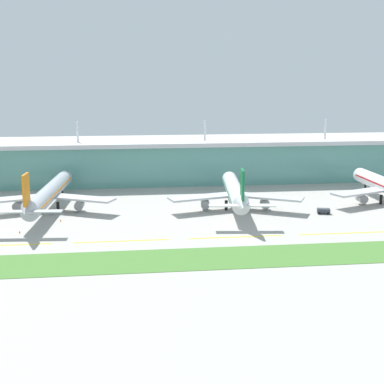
{
  "coord_description": "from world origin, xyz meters",
  "views": [
    {
      "loc": [
        -34.44,
        -147.16,
        46.95
      ],
      "look_at": [
        -12.05,
        38.52,
        7.0
      ],
      "focal_mm": 50.23,
      "sensor_mm": 36.0,
      "label": 1
    }
  ],
  "objects": [
    {
      "name": "taxiway_stripe_centre",
      "position": [
        -3.0,
        4.97,
        0.02
      ],
      "size": [
        28.0,
        0.7,
        0.04
      ],
      "primitive_type": "cube",
      "color": "yellow",
      "rests_on": "ground"
    },
    {
      "name": "airliner_near_middle",
      "position": [
        -62.77,
        44.94,
        6.46
      ],
      "size": [
        48.67,
        70.18,
        18.9
      ],
      "color": "#ADB2BC",
      "rests_on": "ground"
    },
    {
      "name": "taxiway_stripe_west",
      "position": [
        -71.0,
        4.97,
        0.02
      ],
      "size": [
        28.0,
        0.7,
        0.04
      ],
      "primitive_type": "cube",
      "color": "yellow",
      "rests_on": "ground"
    },
    {
      "name": "grass_verge",
      "position": [
        0.0,
        -13.29,
        0.05
      ],
      "size": [
        300.0,
        18.0,
        0.1
      ],
      "primitive_type": "cube",
      "color": "#477A33",
      "rests_on": "ground"
    },
    {
      "name": "taxiway_stripe_mid_west",
      "position": [
        -37.0,
        4.97,
        0.02
      ],
      "size": [
        28.0,
        0.7,
        0.04
      ],
      "primitive_type": "cube",
      "color": "yellow",
      "rests_on": "ground"
    },
    {
      "name": "safety_cone_left_wingtip",
      "position": [
        -57.28,
        29.79,
        0.35
      ],
      "size": [
        0.56,
        0.56,
        0.7
      ],
      "primitive_type": "cone",
      "color": "orange",
      "rests_on": "ground"
    },
    {
      "name": "airliner_center",
      "position": [
        3.71,
        39.36,
        6.44
      ],
      "size": [
        48.5,
        59.44,
        18.9
      ],
      "color": "silver",
      "rests_on": "ground"
    },
    {
      "name": "terminal_building",
      "position": [
        -0.0,
        96.41,
        9.87
      ],
      "size": [
        288.0,
        34.0,
        28.33
      ],
      "color": "#5B9E93",
      "rests_on": "ground"
    },
    {
      "name": "taxiway_stripe_mid_east",
      "position": [
        31.0,
        4.97,
        0.02
      ],
      "size": [
        28.0,
        0.7,
        0.04
      ],
      "primitive_type": "cube",
      "color": "yellow",
      "rests_on": "ground"
    },
    {
      "name": "ground_plane",
      "position": [
        0.0,
        0.0,
        0.0
      ],
      "size": [
        600.0,
        600.0,
        0.0
      ],
      "primitive_type": "plane",
      "color": "#A8A59E"
    },
    {
      "name": "pushback_tug",
      "position": [
        33.48,
        29.15,
        1.1
      ],
      "size": [
        4.84,
        3.38,
        1.85
      ],
      "color": "#333842",
      "rests_on": "ground"
    },
    {
      "name": "safety_cone_nose_front",
      "position": [
        -68.21,
        17.11,
        0.35
      ],
      "size": [
        0.56,
        0.56,
        0.7
      ],
      "primitive_type": "cone",
      "color": "orange",
      "rests_on": "ground"
    }
  ]
}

